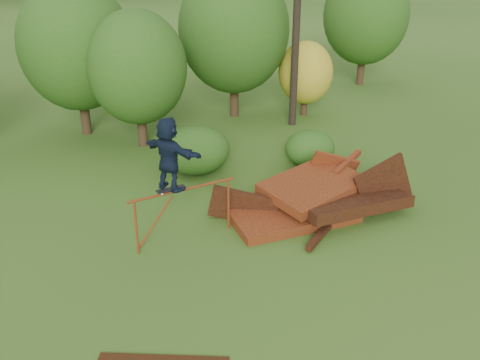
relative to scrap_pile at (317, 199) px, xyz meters
name	(u,v)px	position (x,y,z in m)	size (l,w,h in m)	color
ground	(307,272)	(-1.65, -2.41, -0.41)	(240.00, 240.00, 0.00)	#2D5116
scrap_pile	(317,199)	(0.00, 0.00, 0.00)	(5.65, 3.26, 1.87)	#411A0B
grind_rail	(184,202)	(-3.75, 0.01, 0.66)	(2.74, 0.34, 1.44)	maroon
skateboard	(171,189)	(-4.06, -0.02, 1.09)	(0.72, 0.26, 0.07)	black
skater	(169,154)	(-4.06, -0.02, 1.98)	(1.63, 0.52, 1.76)	black
tree_1	(76,46)	(-4.78, 8.94, 2.90)	(4.06, 4.06, 5.64)	black
tree_2	(137,68)	(-3.12, 6.83, 2.41)	(3.38, 3.38, 4.77)	black
tree_3	(234,29)	(1.20, 8.67, 3.12)	(4.34, 4.34, 6.03)	black
tree_4	(306,73)	(3.93, 7.66, 1.37)	(2.21, 2.21, 3.06)	black
tree_5	(366,15)	(8.93, 10.82, 2.95)	(4.06, 4.06, 5.70)	black
shrub_left	(196,150)	(-2.12, 3.87, 0.34)	(2.16, 1.99, 1.49)	#164211
shrub_right	(310,148)	(1.48, 2.94, 0.18)	(1.66, 1.52, 1.18)	#164211
utility_pole	(297,1)	(2.90, 6.74, 4.29)	(1.40, 0.28, 9.25)	black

